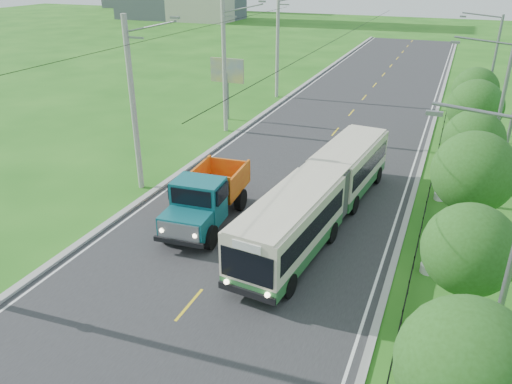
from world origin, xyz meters
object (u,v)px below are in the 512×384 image
Objects in this scene: streetlight_mid at (495,121)px; bus at (322,192)px; tree_fifth at (476,110)px; streetlight_far at (490,71)px; pole_near at (134,105)px; tree_second at (470,253)px; dump_truck at (206,195)px; pole_mid at (225,67)px; planter_mid at (440,195)px; billboard_left at (227,74)px; planter_near at (428,267)px; pole_far at (278,45)px; tree_front at (468,370)px; planter_far at (447,150)px; tree_third at (474,176)px; streetlight_near at (507,254)px; tree_fourth at (474,142)px; tree_back at (476,92)px.

bus is at bearing -144.40° from streetlight_mid.
tree_fifth is 7.97m from streetlight_far.
pole_near is 1.89× the size of tree_second.
pole_near is 1.10× the size of streetlight_far.
pole_near reaches higher than dump_truck.
pole_mid is (0.00, 12.00, 0.00)m from pole_near.
tree_fifth is at bearing 65.39° from bus.
streetlight_far is at bearing 81.70° from planter_mid.
billboard_left is (-1.24, 15.00, -1.23)m from pole_near.
streetlight_mid is at bearing -82.71° from tree_fifth.
pole_mid is 23.08m from planter_near.
tree_second reaches higher than planter_mid.
tree_fifth reaches higher than billboard_left.
pole_mid is at bearing -90.00° from pole_far.
dump_truck is at bearing 140.19° from tree_front.
planter_far is (16.86, 1.00, -4.81)m from pole_mid.
streetlight_mid is at bearing 14.81° from pole_near.
planter_mid is at bearing 102.10° from tree_third.
streetlight_near is 7.84m from planter_near.
billboard_left is at bearing 168.72° from tree_fifth.
streetlight_mid is 1.32× the size of dump_truck.
pole_mid reaches higher than billboard_left.
tree_fourth is at bearing 169.85° from streetlight_mid.
tree_fourth is at bearing -46.15° from pole_far.
dump_truck is (-13.13, 6.43, -3.31)m from streetlight_near.
planter_far is (0.00, 16.00, 0.00)m from planter_near.
planter_far is at bearing 73.38° from bus.
bus is 5.89m from dump_truck.
tree_second is 12.36m from planter_mid.
streetlight_mid is 5.05m from planter_mid.
pole_far is 38.03m from streetlight_near.
tree_fifth is at bearing 31.59° from pole_near.
tree_fourth is 0.98× the size of tree_back.
dump_truck is at bearing -172.10° from tree_third.
tree_fourth is (0.00, 12.00, 0.07)m from tree_second.
pole_near is 21.83m from planter_far.
tree_front is (18.12, -36.86, -1.37)m from pole_far.
planter_mid is (-1.26, -6.14, -3.57)m from tree_fifth.
streetlight_far is (18.90, -5.00, -0.19)m from pole_far.
planter_mid is at bearing -95.91° from tree_back.
streetlight_far is at bearing 74.51° from bus.
dump_truck is at bearing -150.03° from streetlight_mid.
streetlight_mid and streetlight_far have the same top height.
streetlight_far is at bearing 11.23° from billboard_left.
streetlight_mid is 0.57× the size of bus.
streetlight_mid is (0.79, 5.86, 0.92)m from tree_third.
pole_far is 19.56m from streetlight_far.
pole_mid is 1.92× the size of billboard_left.
streetlight_mid is 1.00× the size of streetlight_far.
tree_second is 0.88× the size of tree_third.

